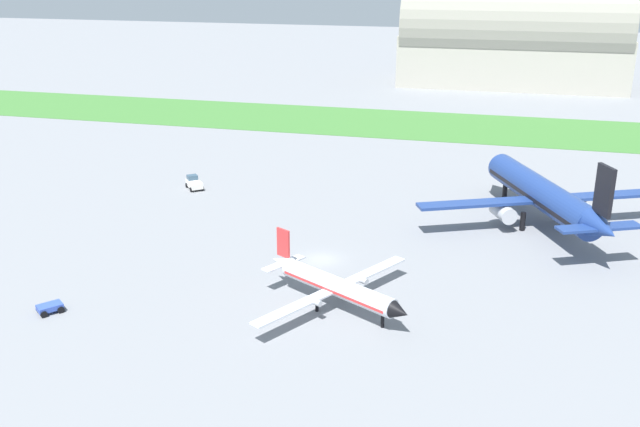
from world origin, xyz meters
TOP-DOWN VIEW (x-y plane):
  - ground_plane at (0.00, 0.00)m, footprint 600.00×600.00m
  - grass_taxiway_strip at (0.00, 75.57)m, footprint 360.00×28.00m
  - airplane_foreground_turboprop at (4.35, -11.44)m, footprint 17.15×19.68m
  - airplane_midfield_jet at (25.47, 18.38)m, footprint 32.02×31.87m
  - pushback_tug_near_gate at (-26.00, 22.08)m, footprint 3.69×3.92m
  - baggage_cart_midfield at (-23.20, -19.90)m, footprint 2.86×2.95m
  - hangar_distant at (20.30, 131.64)m, footprint 60.37×24.87m

SIDE VIEW (x-z plane):
  - ground_plane at x=0.00m, z-range 0.00..0.00m
  - grass_taxiway_strip at x=0.00m, z-range 0.00..0.08m
  - baggage_cart_midfield at x=-23.20m, z-range 0.12..1.02m
  - pushback_tug_near_gate at x=-26.00m, z-range -0.06..1.89m
  - airplane_foreground_turboprop at x=4.35m, z-range -0.88..5.66m
  - airplane_midfield_jet at x=25.47m, z-range -1.69..10.41m
  - hangar_distant at x=20.30m, z-range -1.30..27.17m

